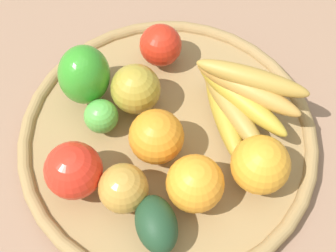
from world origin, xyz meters
TOP-DOWN VIEW (x-y plane):
  - ground_plane at (0.00, 0.00)m, footprint 2.40×2.40m
  - basket at (0.00, 0.00)m, footprint 0.46×0.46m
  - apple_0 at (-0.00, 0.12)m, footprint 0.10×0.10m
  - banana_bunch at (-0.08, -0.08)m, footprint 0.17×0.15m
  - bell_pepper at (0.14, -0.00)m, footprint 0.10×0.11m
  - orange_0 at (-0.08, 0.07)m, footprint 0.10×0.10m
  - orange_1 at (-0.00, 0.03)m, footprint 0.10×0.10m
  - avocado at (-0.06, 0.14)m, footprint 0.10×0.10m
  - apple_3 at (0.07, 0.13)m, footprint 0.09×0.09m
  - orange_2 at (-0.15, -0.00)m, footprint 0.11×0.11m
  - apple_2 at (0.08, -0.12)m, footprint 0.09×0.09m
  - apple_1 at (0.07, -0.02)m, footprint 0.08×0.08m
  - lime_0 at (0.09, 0.04)m, footprint 0.05×0.05m

SIDE VIEW (x-z plane):
  - ground_plane at x=0.00m, z-range 0.00..0.00m
  - basket at x=0.00m, z-range 0.00..0.03m
  - lime_0 at x=0.09m, z-range 0.03..0.08m
  - avocado at x=-0.06m, z-range 0.03..0.09m
  - apple_2 at x=0.08m, z-range 0.03..0.10m
  - apple_0 at x=0.00m, z-range 0.03..0.10m
  - apple_1 at x=0.07m, z-range 0.03..0.11m
  - orange_0 at x=-0.08m, z-range 0.03..0.11m
  - orange_1 at x=0.00m, z-range 0.03..0.11m
  - apple_3 at x=0.07m, z-range 0.03..0.11m
  - orange_2 at x=-0.15m, z-range 0.03..0.11m
  - banana_bunch at x=-0.08m, z-range 0.03..0.12m
  - bell_pepper at x=0.14m, z-range 0.03..0.13m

